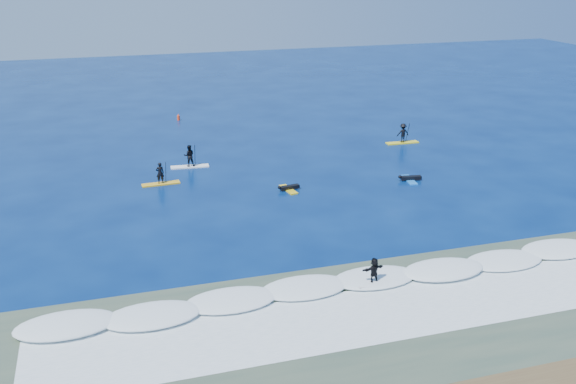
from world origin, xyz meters
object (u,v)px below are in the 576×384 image
object	(u,v)px
prone_paddler_far	(410,179)
marker_buoy	(178,117)
sup_paddler_right	(403,134)
sup_paddler_left	(160,177)
prone_paddler_near	(289,188)
sup_paddler_center	(189,158)
wave_surfer	(374,272)

from	to	relation	value
prone_paddler_far	marker_buoy	size ratio (longest dim) A/B	3.29
sup_paddler_right	prone_paddler_far	distance (m)	10.81
sup_paddler_left	prone_paddler_near	distance (m)	9.98
sup_paddler_center	prone_paddler_near	bearing A→B (deg)	-46.36
prone_paddler_far	marker_buoy	xyz separation A→B (m)	(-14.70, 25.06, 0.15)
prone_paddler_near	wave_surfer	bearing A→B (deg)	171.50
sup_paddler_center	prone_paddler_near	distance (m)	10.01
sup_paddler_right	prone_paddler_far	size ratio (longest dim) A/B	1.30
sup_paddler_center	wave_surfer	distance (m)	24.24
sup_paddler_left	sup_paddler_center	bearing A→B (deg)	49.61
sup_paddler_left	wave_surfer	distance (m)	21.74
sup_paddler_right	prone_paddler_far	world-z (taller)	sup_paddler_right
marker_buoy	sup_paddler_left	bearing A→B (deg)	-101.58
sup_paddler_right	wave_surfer	distance (m)	28.58
prone_paddler_near	prone_paddler_far	bearing A→B (deg)	-102.39
sup_paddler_right	wave_surfer	bearing A→B (deg)	-117.49
prone_paddler_near	prone_paddler_far	size ratio (longest dim) A/B	0.94
sup_paddler_center	marker_buoy	distance (m)	16.67
sup_paddler_left	sup_paddler_right	world-z (taller)	sup_paddler_right
prone_paddler_near	prone_paddler_far	world-z (taller)	prone_paddler_far
sup_paddler_center	sup_paddler_right	bearing A→B (deg)	8.77
sup_paddler_right	marker_buoy	bearing A→B (deg)	143.43
sup_paddler_center	prone_paddler_near	world-z (taller)	sup_paddler_center
prone_paddler_near	wave_surfer	xyz separation A→B (m)	(-0.03, -15.65, 0.69)
sup_paddler_right	prone_paddler_far	bearing A→B (deg)	-111.36
sup_paddler_center	marker_buoy	bearing A→B (deg)	90.04
marker_buoy	prone_paddler_far	bearing A→B (deg)	-59.60
sup_paddler_left	sup_paddler_right	size ratio (longest dim) A/B	0.94
sup_paddler_left	sup_paddler_center	size ratio (longest dim) A/B	0.92
sup_paddler_left	marker_buoy	bearing A→B (deg)	75.58
sup_paddler_right	wave_surfer	world-z (taller)	sup_paddler_right
sup_paddler_left	marker_buoy	xyz separation A→B (m)	(4.15, 20.26, -0.32)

